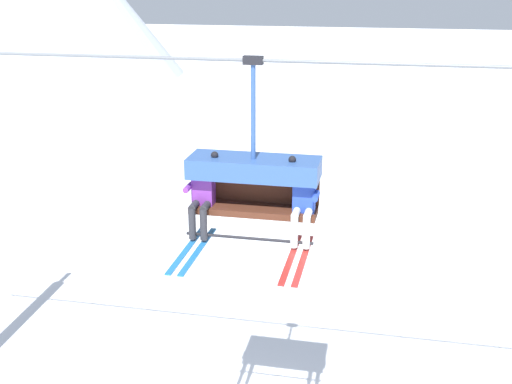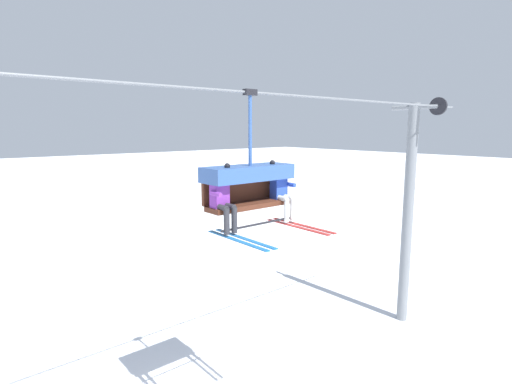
{
  "view_description": "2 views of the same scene",
  "coord_description": "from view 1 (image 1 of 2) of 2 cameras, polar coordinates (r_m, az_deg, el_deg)",
  "views": [
    {
      "loc": [
        2.61,
        -9.65,
        8.69
      ],
      "look_at": [
        0.75,
        -0.7,
        5.54
      ],
      "focal_mm": 45.0,
      "sensor_mm": 36.0,
      "label": 1
    },
    {
      "loc": [
        -4.31,
        -6.96,
        6.83
      ],
      "look_at": [
        1.03,
        -0.63,
        5.5
      ],
      "focal_mm": 28.0,
      "sensor_mm": 36.0,
      "label": 2
    }
  ],
  "objects": [
    {
      "name": "lift_cable",
      "position": [
        9.06,
        1.71,
        11.58
      ],
      "size": [
        16.82,
        0.05,
        0.05
      ],
      "color": "slate"
    },
    {
      "name": "chairlift_chair",
      "position": [
        9.56,
        -0.15,
        1.44
      ],
      "size": [
        1.95,
        0.74,
        2.64
      ],
      "color": "#512819"
    },
    {
      "name": "skier_purple",
      "position": [
        9.64,
        -4.87,
        -0.26
      ],
      "size": [
        0.48,
        1.7,
        1.34
      ],
      "color": "purple"
    },
    {
      "name": "skier_blue",
      "position": [
        9.33,
        4.18,
        -0.89
      ],
      "size": [
        0.48,
        1.7,
        1.34
      ],
      "color": "#2847B7"
    }
  ]
}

